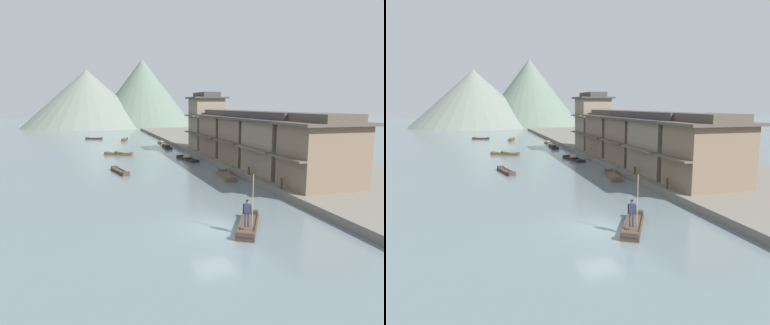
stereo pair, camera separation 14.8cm
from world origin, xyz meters
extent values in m
plane|color=slate|center=(0.00, 0.00, 0.00)|extent=(400.00, 400.00, 0.00)
cube|color=#6B665B|center=(16.66, 30.00, 0.31)|extent=(18.00, 110.00, 0.61)
cube|color=#423328|center=(2.03, -0.42, 0.14)|extent=(3.17, 4.42, 0.28)
cube|color=#423328|center=(3.08, 1.39, 0.41)|extent=(1.01, 0.79, 0.25)
cube|color=#423328|center=(0.97, -2.24, 0.41)|extent=(1.01, 0.79, 0.25)
cube|color=#423328|center=(1.60, -0.18, 0.32)|extent=(2.07, 3.50, 0.08)
cube|color=#423328|center=(2.45, -0.67, 0.32)|extent=(2.07, 3.50, 0.08)
cube|color=black|center=(1.38, -1.36, 0.56)|extent=(0.19, 0.24, 0.05)
cylinder|color=#333847|center=(1.36, -1.39, 0.97)|extent=(0.11, 0.11, 0.78)
cube|color=black|center=(1.54, -1.44, 0.56)|extent=(0.19, 0.24, 0.05)
cylinder|color=#333847|center=(1.52, -1.47, 0.97)|extent=(0.11, 0.11, 0.78)
cube|color=#2D334C|center=(1.44, -1.43, 1.62)|extent=(0.38, 0.32, 0.52)
cylinder|color=#2D334C|center=(1.28, -1.29, 1.55)|extent=(0.08, 0.08, 0.56)
cylinder|color=#2D334C|center=(1.66, -1.47, 1.55)|extent=(0.08, 0.08, 0.56)
sphere|color=#A37A5B|center=(1.44, -1.43, 2.02)|extent=(0.20, 0.20, 0.20)
sphere|color=black|center=(1.44, -1.44, 2.04)|extent=(0.18, 0.18, 0.18)
cylinder|color=tan|center=(1.76, -1.47, 2.07)|extent=(0.04, 0.04, 3.00)
cube|color=brown|center=(0.02, 55.14, 0.14)|extent=(1.80, 3.55, 0.28)
cube|color=brown|center=(-0.42, 53.63, 0.41)|extent=(0.85, 0.56, 0.25)
cube|color=brown|center=(0.46, 56.65, 0.41)|extent=(0.85, 0.56, 0.25)
cube|color=brown|center=(0.39, 55.03, 0.32)|extent=(0.90, 2.85, 0.08)
cube|color=brown|center=(-0.36, 55.25, 0.32)|extent=(0.90, 2.85, 0.08)
ellipsoid|color=#4C6B42|center=(0.02, 55.14, 0.50)|extent=(1.05, 1.26, 0.43)
cube|color=#33281E|center=(-6.16, 59.82, 0.12)|extent=(3.67, 2.47, 0.23)
cube|color=#33281E|center=(-4.69, 59.16, 0.34)|extent=(0.75, 1.08, 0.21)
cube|color=#33281E|center=(-7.62, 60.47, 0.34)|extent=(0.75, 1.08, 0.21)
cube|color=#33281E|center=(-5.94, 60.30, 0.27)|extent=(2.78, 1.31, 0.08)
cube|color=#33281E|center=(-6.37, 59.34, 0.27)|extent=(2.78, 1.31, 0.08)
cube|color=#423328|center=(-3.97, 19.63, 0.12)|extent=(1.79, 4.38, 0.25)
cube|color=#423328|center=(-3.50, 17.68, 0.36)|extent=(0.79, 0.52, 0.22)
cube|color=#423328|center=(-4.44, 21.58, 0.36)|extent=(0.79, 0.52, 0.22)
cube|color=#423328|center=(-3.62, 19.72, 0.29)|extent=(0.97, 3.72, 0.08)
cube|color=#423328|center=(-4.32, 19.55, 0.29)|extent=(0.97, 3.72, 0.08)
cube|color=#232326|center=(5.87, 40.24, 0.11)|extent=(1.31, 4.59, 0.21)
cube|color=#232326|center=(5.95, 42.37, 0.31)|extent=(1.03, 0.40, 0.19)
cube|color=#232326|center=(5.79, 38.12, 0.31)|extent=(1.03, 0.40, 0.19)
cube|color=#232326|center=(5.35, 40.26, 0.25)|extent=(0.24, 4.05, 0.08)
cube|color=#232326|center=(6.40, 40.22, 0.25)|extent=(0.24, 4.05, 0.08)
ellipsoid|color=brown|center=(5.87, 40.24, 0.49)|extent=(1.07, 1.46, 0.56)
cube|color=#232326|center=(5.67, 26.35, 0.10)|extent=(1.98, 5.18, 0.19)
cube|color=#232326|center=(5.26, 28.70, 0.28)|extent=(1.06, 0.53, 0.17)
cube|color=#232326|center=(6.08, 24.01, 0.28)|extent=(1.06, 0.53, 0.17)
cube|color=#232326|center=(5.15, 26.26, 0.23)|extent=(0.86, 4.51, 0.08)
cube|color=#232326|center=(6.19, 26.44, 0.23)|extent=(0.86, 4.51, 0.08)
ellipsoid|color=olive|center=(5.67, 26.35, 0.47)|extent=(1.25, 1.58, 0.56)
cube|color=brown|center=(6.27, 47.08, 0.09)|extent=(0.88, 3.53, 0.19)
cube|color=brown|center=(6.26, 48.70, 0.27)|extent=(0.77, 0.36, 0.17)
cube|color=brown|center=(6.28, 45.47, 0.27)|extent=(0.77, 0.36, 0.17)
cube|color=brown|center=(5.88, 47.08, 0.23)|extent=(0.10, 3.02, 0.08)
cube|color=brown|center=(6.65, 47.09, 0.23)|extent=(0.10, 3.02, 0.08)
ellipsoid|color=olive|center=(6.27, 47.08, 0.40)|extent=(0.78, 1.08, 0.42)
cube|color=brown|center=(6.46, 14.00, 0.13)|extent=(1.94, 4.80, 0.26)
cube|color=brown|center=(6.84, 16.15, 0.38)|extent=(1.07, 0.53, 0.24)
cube|color=brown|center=(6.07, 11.85, 0.38)|extent=(1.07, 0.53, 0.24)
cube|color=brown|center=(5.94, 14.09, 0.30)|extent=(0.81, 4.13, 0.08)
cube|color=brown|center=(6.97, 13.91, 0.30)|extent=(0.81, 4.13, 0.08)
cube|color=brown|center=(-2.96, 33.71, 0.12)|extent=(4.25, 2.89, 0.24)
cube|color=brown|center=(-1.21, 32.78, 0.35)|extent=(0.74, 0.97, 0.22)
cube|color=brown|center=(-4.72, 34.64, 0.35)|extent=(0.74, 0.97, 0.22)
cube|color=brown|center=(-2.75, 34.12, 0.28)|extent=(3.37, 1.83, 0.08)
cube|color=brown|center=(-3.18, 33.30, 0.28)|extent=(3.37, 1.83, 0.08)
ellipsoid|color=#4C6B42|center=(-2.96, 33.71, 0.49)|extent=(1.55, 1.40, 0.50)
cube|color=#75604C|center=(11.48, 5.47, 3.21)|extent=(5.98, 4.63, 5.20)
cube|color=brown|center=(8.14, 5.47, 3.21)|extent=(0.70, 4.63, 0.16)
cube|color=#4C4238|center=(11.48, 5.47, 5.93)|extent=(6.88, 5.53, 0.24)
cube|color=#4C4238|center=(11.48, 5.47, 6.40)|extent=(3.59, 5.53, 0.70)
cube|color=#7F705B|center=(10.71, 11.81, 3.21)|extent=(4.45, 6.57, 5.20)
cube|color=brown|center=(8.14, 11.81, 3.21)|extent=(0.70, 6.57, 0.16)
cube|color=#3D3838|center=(10.71, 11.81, 5.93)|extent=(5.35, 7.47, 0.24)
cube|color=#3D3838|center=(10.71, 11.81, 6.40)|extent=(2.67, 7.47, 0.70)
cube|color=#75604C|center=(10.68, 18.90, 3.21)|extent=(4.39, 6.31, 5.20)
cube|color=brown|center=(8.14, 18.90, 3.21)|extent=(0.70, 6.31, 0.16)
cube|color=#3D3838|center=(10.68, 18.90, 5.93)|extent=(5.29, 7.21, 0.24)
cube|color=#3D3838|center=(10.68, 18.90, 6.40)|extent=(2.63, 7.21, 0.70)
cube|color=#75604C|center=(11.13, 26.47, 3.21)|extent=(5.28, 7.05, 5.20)
cube|color=brown|center=(8.14, 26.47, 3.21)|extent=(0.70, 7.05, 0.16)
cube|color=#4C4238|center=(11.13, 26.47, 5.93)|extent=(6.18, 7.95, 0.24)
cube|color=#4C4238|center=(11.13, 26.47, 6.40)|extent=(3.17, 7.95, 0.70)
cube|color=#7F705B|center=(10.71, 33.28, 4.51)|extent=(4.45, 4.79, 7.80)
cube|color=brown|center=(8.14, 33.28, 3.21)|extent=(0.70, 4.79, 0.16)
cube|color=brown|center=(8.14, 33.28, 5.81)|extent=(0.70, 4.79, 0.16)
cube|color=#3D3838|center=(10.71, 33.28, 8.53)|extent=(5.35, 5.69, 0.24)
cube|color=#3D3838|center=(10.71, 33.28, 9.00)|extent=(2.67, 5.69, 0.70)
cylinder|color=#473828|center=(8.01, 5.87, 1.05)|extent=(0.20, 0.20, 0.87)
cylinder|color=#473828|center=(8.01, 12.00, 1.00)|extent=(0.20, 0.20, 0.77)
cone|color=slate|center=(-7.17, 107.28, 9.65)|extent=(43.37, 43.37, 19.29)
cone|color=#5B6B5B|center=(12.10, 108.82, 11.80)|extent=(36.47, 36.47, 23.60)
camera|label=1|loc=(-7.00, -18.92, 7.45)|focal=32.56mm
camera|label=2|loc=(-6.86, -18.97, 7.45)|focal=32.56mm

